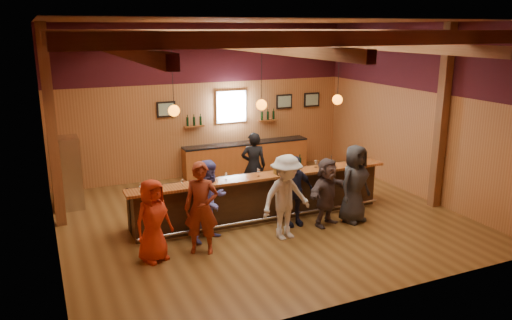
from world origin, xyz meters
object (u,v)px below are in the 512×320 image
object	(u,v)px
back_bar_cabinet	(246,157)
customer_brown	(327,192)
customer_denim	(210,201)
bottle_a	(293,164)
bar_counter	(259,195)
customer_dark	(355,184)
customer_white	(286,197)
customer_navy	(293,191)
bartender	(254,166)
stainless_fridge	(66,173)
customer_redvest	(201,208)
ice_bucket	(278,168)
customer_orange	(153,221)

from	to	relation	value
back_bar_cabinet	customer_brown	size ratio (longest dim) A/B	2.54
customer_denim	bottle_a	xyz separation A→B (m)	(2.27, 0.62, 0.37)
bar_counter	customer_dark	xyz separation A→B (m)	(1.86, -1.19, 0.39)
customer_brown	bottle_a	world-z (taller)	customer_brown
back_bar_cabinet	customer_brown	xyz separation A→B (m)	(-0.02, -4.70, 0.31)
back_bar_cabinet	customer_white	size ratio (longest dim) A/B	2.17
customer_navy	bartender	size ratio (longest dim) A/B	0.92
customer_white	bartender	size ratio (longest dim) A/B	1.04
stainless_fridge	customer_redvest	size ratio (longest dim) A/B	0.96
bartender	customer_denim	bearing A→B (deg)	67.30
customer_white	customer_navy	world-z (taller)	customer_white
customer_denim	customer_redvest	bearing A→B (deg)	-151.70
customer_white	bottle_a	distance (m)	1.47
customer_denim	bartender	world-z (taller)	bartender
back_bar_cabinet	ice_bucket	distance (m)	4.06
back_bar_cabinet	bottle_a	distance (m)	3.89
customer_navy	customer_brown	world-z (taller)	customer_navy
stainless_fridge	customer_brown	size ratio (longest dim) A/B	1.14
customer_redvest	customer_navy	world-z (taller)	customer_redvest
bar_counter	ice_bucket	world-z (taller)	ice_bucket
ice_bucket	customer_orange	bearing A→B (deg)	-162.72
bar_counter	customer_redvest	size ratio (longest dim) A/B	3.37
bar_counter	bottle_a	bearing A→B (deg)	-15.79
customer_redvest	customer_dark	xyz separation A→B (m)	(3.72, 0.16, -0.02)
customer_orange	customer_dark	world-z (taller)	customer_dark
customer_navy	ice_bucket	bearing A→B (deg)	109.18
back_bar_cabinet	customer_denim	bearing A→B (deg)	-121.34
customer_white	stainless_fridge	bearing A→B (deg)	125.88
bar_counter	bottle_a	size ratio (longest dim) A/B	17.98
customer_navy	bartender	xyz separation A→B (m)	(-0.07, 2.05, 0.07)
customer_redvest	stainless_fridge	bearing A→B (deg)	147.00
bottle_a	stainless_fridge	bearing A→B (deg)	151.37
bar_counter	stainless_fridge	distance (m)	4.81
bar_counter	bottle_a	xyz separation A→B (m)	(0.77, -0.22, 0.73)
customer_orange	customer_denim	bearing A→B (deg)	-4.65
customer_redvest	customer_dark	distance (m)	3.72
customer_denim	stainless_fridge	bearing A→B (deg)	102.05
customer_white	ice_bucket	size ratio (longest dim) A/B	7.74
stainless_fridge	customer_dark	bearing A→B (deg)	-31.38
customer_brown	bartender	size ratio (longest dim) A/B	0.89
bar_counter	bartender	world-z (taller)	bartender
bar_counter	customer_denim	size ratio (longest dim) A/B	3.60
customer_orange	customer_white	world-z (taller)	customer_white
customer_white	customer_brown	xyz separation A→B (m)	(1.19, 0.29, -0.13)
bar_counter	customer_brown	size ratio (longest dim) A/B	4.00
customer_redvest	bottle_a	distance (m)	2.88
customer_denim	customer_white	size ratio (longest dim) A/B	0.95
customer_orange	customer_denim	world-z (taller)	customer_denim
back_bar_cabinet	customer_orange	xyz separation A→B (m)	(-4.00, -4.88, 0.34)
back_bar_cabinet	customer_denim	size ratio (longest dim) A/B	2.29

